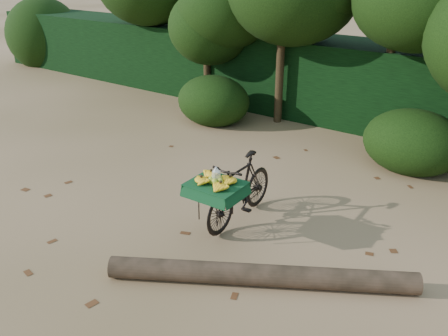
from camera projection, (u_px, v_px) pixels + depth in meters
The scene contains 7 objects.
ground at pixel (196, 246), 6.32m from camera, with size 80.00×80.00×0.00m, color tan.
vendor_bicycle at pixel (239, 189), 6.76m from camera, with size 0.72×1.73×0.99m.
fallen_log at pixel (261, 275), 5.53m from camera, with size 0.26×0.26×3.60m, color brown.
hedge_backdrop at pixel (374, 86), 10.59m from camera, with size 26.00×1.80×1.80m, color black.
tree_row at pixel (337, 37), 9.90m from camera, with size 14.50×2.00×4.00m, color black, non-canonical shape.
bush_clumps at pixel (359, 134), 9.03m from camera, with size 8.80×1.70×0.90m, color black, non-canonical shape.
leaf_litter at pixel (225, 226), 6.79m from camera, with size 7.00×7.30×0.01m, color #542E16, non-canonical shape.
Camera 1 is at (3.47, -4.08, 3.52)m, focal length 38.00 mm.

